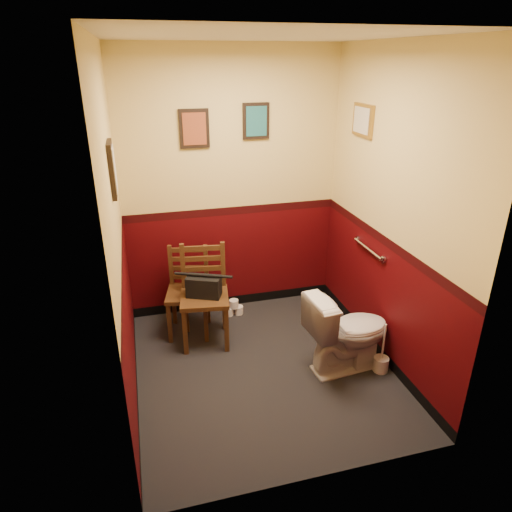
{
  "coord_description": "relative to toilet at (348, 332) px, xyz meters",
  "views": [
    {
      "loc": [
        -0.93,
        -3.21,
        2.57
      ],
      "look_at": [
        0.0,
        0.25,
        1.0
      ],
      "focal_mm": 32.0,
      "sensor_mm": 36.0,
      "label": 1
    }
  ],
  "objects": [
    {
      "name": "wall_back",
      "position": [
        -0.72,
        1.36,
        0.98
      ],
      "size": [
        2.2,
        0.0,
        2.7
      ],
      "primitive_type": "cube",
      "rotation": [
        1.57,
        0.0,
        0.0
      ],
      "color": "#3D0408",
      "rests_on": "ground"
    },
    {
      "name": "toilet",
      "position": [
        0.0,
        0.0,
        0.0
      ],
      "size": [
        0.79,
        0.49,
        0.74
      ],
      "primitive_type": "imported",
      "rotation": [
        0.0,
        0.0,
        1.67
      ],
      "color": "white",
      "rests_on": "floor"
    },
    {
      "name": "floor",
      "position": [
        -0.72,
        0.16,
        -0.37
      ],
      "size": [
        2.2,
        2.4,
        0.0
      ],
      "primitive_type": "cube",
      "color": "black",
      "rests_on": "ground"
    },
    {
      "name": "tp_stack",
      "position": [
        -0.77,
        1.15,
        -0.29
      ],
      "size": [
        0.21,
        0.11,
        0.18
      ],
      "color": "silver",
      "rests_on": "floor"
    },
    {
      "name": "toilet_brush",
      "position": [
        0.28,
        -0.13,
        -0.29
      ],
      "size": [
        0.13,
        0.13,
        0.48
      ],
      "color": "silver",
      "rests_on": "floor"
    },
    {
      "name": "wall_front",
      "position": [
        -0.72,
        -1.04,
        0.98
      ],
      "size": [
        2.2,
        0.0,
        2.7
      ],
      "primitive_type": "cube",
      "rotation": [
        -1.57,
        0.0,
        0.0
      ],
      "color": "#3D0408",
      "rests_on": "ground"
    },
    {
      "name": "chair_right",
      "position": [
        -1.13,
        0.78,
        0.11
      ],
      "size": [
        0.51,
        0.51,
        0.96
      ],
      "rotation": [
        0.0,
        0.0,
        -0.15
      ],
      "color": "#472B15",
      "rests_on": "floor"
    },
    {
      "name": "handbag",
      "position": [
        -1.14,
        0.73,
        0.23
      ],
      "size": [
        0.35,
        0.27,
        0.23
      ],
      "rotation": [
        0.0,
        0.0,
        -0.42
      ],
      "color": "black",
      "rests_on": "chair_right"
    },
    {
      "name": "framed_print_right",
      "position": [
        0.36,
        0.76,
        1.68
      ],
      "size": [
        0.04,
        0.34,
        0.28
      ],
      "color": "olive",
      "rests_on": "wall_right"
    },
    {
      "name": "framed_print_back_b",
      "position": [
        -0.47,
        1.34,
        1.63
      ],
      "size": [
        0.26,
        0.04,
        0.34
      ],
      "color": "black",
      "rests_on": "wall_back"
    },
    {
      "name": "ceiling",
      "position": [
        -0.72,
        0.16,
        2.33
      ],
      "size": [
        2.2,
        2.4,
        0.0
      ],
      "primitive_type": "cube",
      "rotation": [
        3.14,
        0.0,
        0.0
      ],
      "color": "silver",
      "rests_on": "ground"
    },
    {
      "name": "chair_left",
      "position": [
        -1.26,
        0.97,
        0.07
      ],
      "size": [
        0.49,
        0.49,
        0.88
      ],
      "rotation": [
        0.0,
        0.0,
        -0.22
      ],
      "color": "#472B15",
      "rests_on": "floor"
    },
    {
      "name": "grab_bar",
      "position": [
        0.35,
        0.41,
        0.58
      ],
      "size": [
        0.05,
        0.56,
        0.06
      ],
      "color": "silver",
      "rests_on": "wall_right"
    },
    {
      "name": "wall_right",
      "position": [
        0.38,
        0.16,
        0.98
      ],
      "size": [
        0.0,
        2.4,
        2.7
      ],
      "primitive_type": "cube",
      "rotation": [
        1.57,
        0.0,
        -1.57
      ],
      "color": "#3D0408",
      "rests_on": "ground"
    },
    {
      "name": "framed_print_left",
      "position": [
        -1.8,
        0.26,
        1.48
      ],
      "size": [
        0.04,
        0.3,
        0.38
      ],
      "color": "black",
      "rests_on": "wall_left"
    },
    {
      "name": "framed_print_back_a",
      "position": [
        -1.07,
        1.34,
        1.58
      ],
      "size": [
        0.28,
        0.04,
        0.36
      ],
      "color": "black",
      "rests_on": "wall_back"
    },
    {
      "name": "wall_left",
      "position": [
        -1.82,
        0.16,
        0.98
      ],
      "size": [
        0.0,
        2.4,
        2.7
      ],
      "primitive_type": "cube",
      "rotation": [
        1.57,
        0.0,
        1.57
      ],
      "color": "#3D0408",
      "rests_on": "ground"
    }
  ]
}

